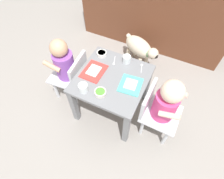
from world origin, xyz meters
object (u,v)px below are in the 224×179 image
Objects in this scene: dog at (140,48)px; food_tray_left at (94,71)px; dining_table at (112,84)px; veggie_bowl_far at (102,54)px; seated_child_right at (164,103)px; seated_child_left at (66,65)px; food_tray_right at (131,85)px; veggie_bowl_near at (100,92)px; water_cup_left at (127,59)px; spoon_by_left_tray at (114,62)px; water_cup_right at (83,88)px; spoon_by_right_tray at (142,67)px.

food_tray_left is at bearing -104.15° from dog.
dining_table is 6.51× the size of veggie_bowl_far.
seated_child_right is at bearing -2.07° from food_tray_left.
seated_child_left is at bearing -178.83° from food_tray_left.
veggie_bowl_far is (-0.34, 0.19, 0.01)m from food_tray_right.
dog is 5.06× the size of veggie_bowl_near.
water_cup_left reaches higher than dog.
seated_child_right reaches higher than food_tray_right.
seated_child_left is 0.41m from spoon_by_left_tray.
water_cup_left is at bearing 24.89° from seated_child_left.
dining_table is 0.18m from food_tray_left.
water_cup_left is 0.80× the size of veggie_bowl_far.
food_tray_right is (-0.27, 0.02, 0.04)m from seated_child_right.
spoon_by_left_tray is (-0.05, 0.33, -0.01)m from veggie_bowl_near.
water_cup_right is at bearing -102.02° from spoon_by_left_tray.
veggie_bowl_near is (-0.02, -0.82, 0.24)m from dog.
food_tray_right is at bearing -93.22° from spoon_by_right_tray.
spoon_by_left_tray is (-0.09, -0.04, -0.02)m from water_cup_left.
dining_table is 8.16× the size of water_cup_left.
seated_child_left is at bearing -179.45° from food_tray_right.
veggie_bowl_far is 0.35m from spoon_by_right_tray.
veggie_bowl_near is (-0.01, -0.17, 0.10)m from dining_table.
water_cup_right is (-0.13, -0.20, 0.11)m from dining_table.
food_tray_right is 0.20m from spoon_by_right_tray.
dining_table is at bearing 178.00° from food_tray_right.
seated_child_right is 6.52× the size of spoon_by_right_tray.
food_tray_right is 1.90× the size of spoon_by_left_tray.
food_tray_left is (0.27, 0.01, 0.05)m from seated_child_left.
veggie_bowl_near is (0.41, -0.16, 0.06)m from seated_child_left.
seated_child_left reaches higher than dog.
water_cup_right is at bearing -123.66° from dining_table.
veggie_bowl_near is at bearing -134.89° from food_tray_right.
seated_child_left is 3.19× the size of food_tray_left.
food_tray_right is at bearing 175.58° from seated_child_right.
veggie_bowl_far is (-0.05, 0.38, -0.01)m from water_cup_right.
food_tray_left is 3.10× the size of water_cup_left.
veggie_bowl_near is 0.86× the size of spoon_by_left_tray.
dining_table is 0.18m from food_tray_right.
seated_child_right is 9.93× the size of water_cup_left.
food_tray_left is at bearing -132.19° from water_cup_left.
spoon_by_left_tray is at bearing 24.44° from seated_child_left.
spoon_by_right_tray is at bearing 139.48° from seated_child_right.
water_cup_left reaches higher than dining_table.
spoon_by_left_tray is (-0.48, 0.18, 0.04)m from seated_child_right.
water_cup_left is at bearing 177.76° from spoon_by_right_tray.
veggie_bowl_near is (-0.16, -0.16, 0.01)m from food_tray_right.
food_tray_right is 0.23m from veggie_bowl_near.
food_tray_right is 0.27m from spoon_by_left_tray.
food_tray_left is at bearing -81.33° from veggie_bowl_far.
seated_child_right reaches higher than spoon_by_right_tray.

